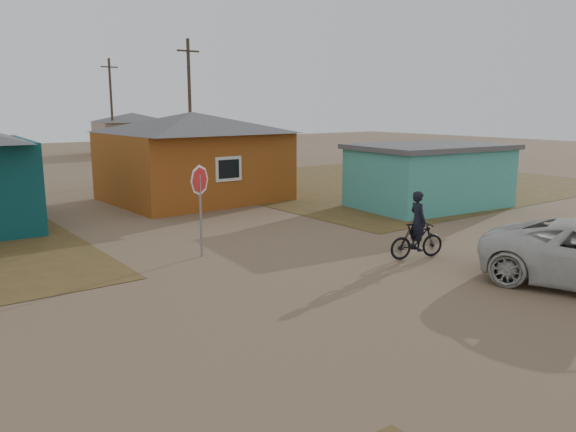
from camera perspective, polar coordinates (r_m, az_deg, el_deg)
name	(u,v)px	position (r m, az deg, el deg)	size (l,w,h in m)	color
ground	(382,289)	(13.16, 9.56, -7.35)	(120.00, 120.00, 0.00)	brown
grass_ne	(388,182)	(31.87, 10.11, 3.46)	(20.00, 18.00, 0.00)	brown
house_yellow	(193,155)	(25.46, -9.60, 6.13)	(7.72, 6.76, 3.90)	#964A17
shed_turquoise	(429,175)	(24.10, 14.15, 4.03)	(6.71, 4.93, 2.60)	teal
house_beige_east	(133,133)	(52.23, -15.48, 8.17)	(6.95, 6.05, 3.60)	gray
utility_pole_near	(190,106)	(34.31, -9.94, 10.92)	(1.40, 0.20, 8.00)	#423427
utility_pole_far	(112,106)	(49.43, -17.49, 10.57)	(1.40, 0.20, 8.00)	#423427
stop_sign	(200,190)	(15.56, -8.95, 2.64)	(0.84, 0.13, 2.57)	gray
cyclist	(417,234)	(15.79, 12.99, -1.80)	(1.73, 0.90, 1.88)	black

